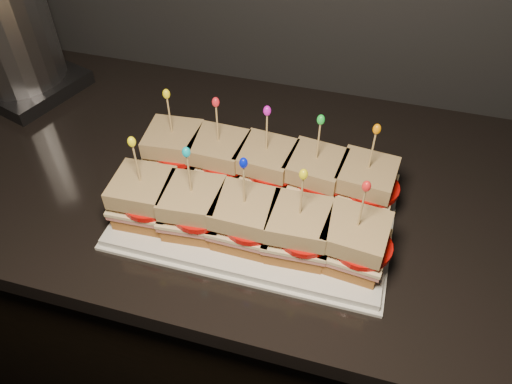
# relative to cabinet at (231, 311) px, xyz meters

# --- Properties ---
(cabinet) EXTENTS (2.38, 0.59, 0.88)m
(cabinet) POSITION_rel_cabinet_xyz_m (0.00, 0.00, 0.00)
(cabinet) COLOR black
(cabinet) RESTS_ON ground
(granite_slab) EXTENTS (2.42, 0.63, 0.04)m
(granite_slab) POSITION_rel_cabinet_xyz_m (0.00, 0.00, 0.46)
(granite_slab) COLOR black
(granite_slab) RESTS_ON cabinet
(platter) EXTENTS (0.43, 0.27, 0.02)m
(platter) POSITION_rel_cabinet_xyz_m (0.09, -0.09, 0.49)
(platter) COLOR silver
(platter) RESTS_ON granite_slab
(platter_rim) EXTENTS (0.44, 0.28, 0.01)m
(platter_rim) POSITION_rel_cabinet_xyz_m (0.09, -0.09, 0.48)
(platter_rim) COLOR silver
(platter_rim) RESTS_ON granite_slab
(sandwich_0_bread_bot) EXTENTS (0.09, 0.09, 0.02)m
(sandwich_0_bread_bot) POSITION_rel_cabinet_xyz_m (-0.07, -0.03, 0.51)
(sandwich_0_bread_bot) COLOR brown
(sandwich_0_bread_bot) RESTS_ON platter
(sandwich_0_ham) EXTENTS (0.10, 0.10, 0.01)m
(sandwich_0_ham) POSITION_rel_cabinet_xyz_m (-0.07, -0.03, 0.52)
(sandwich_0_ham) COLOR #C66759
(sandwich_0_ham) RESTS_ON sandwich_0_bread_bot
(sandwich_0_cheese) EXTENTS (0.10, 0.10, 0.01)m
(sandwich_0_cheese) POSITION_rel_cabinet_xyz_m (-0.07, -0.03, 0.53)
(sandwich_0_cheese) COLOR beige
(sandwich_0_cheese) RESTS_ON sandwich_0_ham
(sandwich_0_tomato) EXTENTS (0.09, 0.09, 0.01)m
(sandwich_0_tomato) POSITION_rel_cabinet_xyz_m (-0.06, -0.03, 0.54)
(sandwich_0_tomato) COLOR red
(sandwich_0_tomato) RESTS_ON sandwich_0_cheese
(sandwich_0_bread_top) EXTENTS (0.09, 0.09, 0.03)m
(sandwich_0_bread_top) POSITION_rel_cabinet_xyz_m (-0.07, -0.03, 0.56)
(sandwich_0_bread_top) COLOR #623410
(sandwich_0_bread_top) RESTS_ON sandwich_0_tomato
(sandwich_0_pick) EXTENTS (0.00, 0.00, 0.09)m
(sandwich_0_pick) POSITION_rel_cabinet_xyz_m (-0.07, -0.03, 0.60)
(sandwich_0_pick) COLOR tan
(sandwich_0_pick) RESTS_ON sandwich_0_bread_top
(sandwich_0_frill) EXTENTS (0.01, 0.01, 0.02)m
(sandwich_0_frill) POSITION_rel_cabinet_xyz_m (-0.07, -0.03, 0.65)
(sandwich_0_frill) COLOR yellow
(sandwich_0_frill) RESTS_ON sandwich_0_pick
(sandwich_1_bread_bot) EXTENTS (0.09, 0.09, 0.02)m
(sandwich_1_bread_bot) POSITION_rel_cabinet_xyz_m (0.01, -0.03, 0.51)
(sandwich_1_bread_bot) COLOR brown
(sandwich_1_bread_bot) RESTS_ON platter
(sandwich_1_ham) EXTENTS (0.10, 0.09, 0.01)m
(sandwich_1_ham) POSITION_rel_cabinet_xyz_m (0.01, -0.03, 0.52)
(sandwich_1_ham) COLOR #C66759
(sandwich_1_ham) RESTS_ON sandwich_1_bread_bot
(sandwich_1_cheese) EXTENTS (0.10, 0.10, 0.01)m
(sandwich_1_cheese) POSITION_rel_cabinet_xyz_m (0.01, -0.03, 0.53)
(sandwich_1_cheese) COLOR beige
(sandwich_1_cheese) RESTS_ON sandwich_1_ham
(sandwich_1_tomato) EXTENTS (0.09, 0.09, 0.01)m
(sandwich_1_tomato) POSITION_rel_cabinet_xyz_m (0.02, -0.03, 0.54)
(sandwich_1_tomato) COLOR red
(sandwich_1_tomato) RESTS_ON sandwich_1_cheese
(sandwich_1_bread_top) EXTENTS (0.09, 0.09, 0.03)m
(sandwich_1_bread_top) POSITION_rel_cabinet_xyz_m (0.01, -0.03, 0.56)
(sandwich_1_bread_top) COLOR #623410
(sandwich_1_bread_top) RESTS_ON sandwich_1_tomato
(sandwich_1_pick) EXTENTS (0.00, 0.00, 0.09)m
(sandwich_1_pick) POSITION_rel_cabinet_xyz_m (0.01, -0.03, 0.60)
(sandwich_1_pick) COLOR tan
(sandwich_1_pick) RESTS_ON sandwich_1_bread_top
(sandwich_1_frill) EXTENTS (0.01, 0.01, 0.02)m
(sandwich_1_frill) POSITION_rel_cabinet_xyz_m (0.01, -0.03, 0.65)
(sandwich_1_frill) COLOR red
(sandwich_1_frill) RESTS_ON sandwich_1_pick
(sandwich_2_bread_bot) EXTENTS (0.09, 0.09, 0.02)m
(sandwich_2_bread_bot) POSITION_rel_cabinet_xyz_m (0.09, -0.03, 0.51)
(sandwich_2_bread_bot) COLOR brown
(sandwich_2_bread_bot) RESTS_ON platter
(sandwich_2_ham) EXTENTS (0.10, 0.10, 0.01)m
(sandwich_2_ham) POSITION_rel_cabinet_xyz_m (0.09, -0.03, 0.52)
(sandwich_2_ham) COLOR #C66759
(sandwich_2_ham) RESTS_ON sandwich_2_bread_bot
(sandwich_2_cheese) EXTENTS (0.10, 0.10, 0.01)m
(sandwich_2_cheese) POSITION_rel_cabinet_xyz_m (0.09, -0.03, 0.53)
(sandwich_2_cheese) COLOR beige
(sandwich_2_cheese) RESTS_ON sandwich_2_ham
(sandwich_2_tomato) EXTENTS (0.09, 0.09, 0.01)m
(sandwich_2_tomato) POSITION_rel_cabinet_xyz_m (0.10, -0.03, 0.54)
(sandwich_2_tomato) COLOR red
(sandwich_2_tomato) RESTS_ON sandwich_2_cheese
(sandwich_2_bread_top) EXTENTS (0.09, 0.09, 0.03)m
(sandwich_2_bread_top) POSITION_rel_cabinet_xyz_m (0.09, -0.03, 0.56)
(sandwich_2_bread_top) COLOR #623410
(sandwich_2_bread_top) RESTS_ON sandwich_2_tomato
(sandwich_2_pick) EXTENTS (0.00, 0.00, 0.09)m
(sandwich_2_pick) POSITION_rel_cabinet_xyz_m (0.09, -0.03, 0.60)
(sandwich_2_pick) COLOR tan
(sandwich_2_pick) RESTS_ON sandwich_2_bread_top
(sandwich_2_frill) EXTENTS (0.01, 0.01, 0.02)m
(sandwich_2_frill) POSITION_rel_cabinet_xyz_m (0.09, -0.03, 0.65)
(sandwich_2_frill) COLOR #D511CB
(sandwich_2_frill) RESTS_ON sandwich_2_pick
(sandwich_3_bread_bot) EXTENTS (0.10, 0.10, 0.02)m
(sandwich_3_bread_bot) POSITION_rel_cabinet_xyz_m (0.17, -0.03, 0.51)
(sandwich_3_bread_bot) COLOR brown
(sandwich_3_bread_bot) RESTS_ON platter
(sandwich_3_ham) EXTENTS (0.10, 0.10, 0.01)m
(sandwich_3_ham) POSITION_rel_cabinet_xyz_m (0.17, -0.03, 0.52)
(sandwich_3_ham) COLOR #C66759
(sandwich_3_ham) RESTS_ON sandwich_3_bread_bot
(sandwich_3_cheese) EXTENTS (0.11, 0.10, 0.01)m
(sandwich_3_cheese) POSITION_rel_cabinet_xyz_m (0.17, -0.03, 0.53)
(sandwich_3_cheese) COLOR beige
(sandwich_3_cheese) RESTS_ON sandwich_3_ham
(sandwich_3_tomato) EXTENTS (0.09, 0.09, 0.01)m
(sandwich_3_tomato) POSITION_rel_cabinet_xyz_m (0.18, -0.03, 0.54)
(sandwich_3_tomato) COLOR red
(sandwich_3_tomato) RESTS_ON sandwich_3_cheese
(sandwich_3_bread_top) EXTENTS (0.10, 0.10, 0.03)m
(sandwich_3_bread_top) POSITION_rel_cabinet_xyz_m (0.17, -0.03, 0.56)
(sandwich_3_bread_top) COLOR #623410
(sandwich_3_bread_top) RESTS_ON sandwich_3_tomato
(sandwich_3_pick) EXTENTS (0.00, 0.00, 0.09)m
(sandwich_3_pick) POSITION_rel_cabinet_xyz_m (0.17, -0.03, 0.60)
(sandwich_3_pick) COLOR tan
(sandwich_3_pick) RESTS_ON sandwich_3_bread_top
(sandwich_3_frill) EXTENTS (0.01, 0.01, 0.02)m
(sandwich_3_frill) POSITION_rel_cabinet_xyz_m (0.17, -0.03, 0.65)
(sandwich_3_frill) COLOR green
(sandwich_3_frill) RESTS_ON sandwich_3_pick
(sandwich_4_bread_bot) EXTENTS (0.09, 0.09, 0.02)m
(sandwich_4_bread_bot) POSITION_rel_cabinet_xyz_m (0.25, -0.03, 0.51)
(sandwich_4_bread_bot) COLOR brown
(sandwich_4_bread_bot) RESTS_ON platter
(sandwich_4_ham) EXTENTS (0.10, 0.10, 0.01)m
(sandwich_4_ham) POSITION_rel_cabinet_xyz_m (0.25, -0.03, 0.52)
(sandwich_4_ham) COLOR #C66759
(sandwich_4_ham) RESTS_ON sandwich_4_bread_bot
(sandwich_4_cheese) EXTENTS (0.10, 0.10, 0.01)m
(sandwich_4_cheese) POSITION_rel_cabinet_xyz_m (0.25, -0.03, 0.53)
(sandwich_4_cheese) COLOR beige
(sandwich_4_cheese) RESTS_ON sandwich_4_ham
(sandwich_4_tomato) EXTENTS (0.09, 0.09, 0.01)m
(sandwich_4_tomato) POSITION_rel_cabinet_xyz_m (0.27, -0.03, 0.54)
(sandwich_4_tomato) COLOR red
(sandwich_4_tomato) RESTS_ON sandwich_4_cheese
(sandwich_4_bread_top) EXTENTS (0.10, 0.10, 0.03)m
(sandwich_4_bread_top) POSITION_rel_cabinet_xyz_m (0.25, -0.03, 0.56)
(sandwich_4_bread_top) COLOR #623410
(sandwich_4_bread_top) RESTS_ON sandwich_4_tomato
(sandwich_4_pick) EXTENTS (0.00, 0.00, 0.09)m
(sandwich_4_pick) POSITION_rel_cabinet_xyz_m (0.25, -0.03, 0.60)
(sandwich_4_pick) COLOR tan
(sandwich_4_pick) RESTS_ON sandwich_4_bread_top
(sandwich_4_frill) EXTENTS (0.01, 0.01, 0.02)m
(sandwich_4_frill) POSITION_rel_cabinet_xyz_m (0.25, -0.03, 0.65)
(sandwich_4_frill) COLOR orange
(sandwich_4_frill) RESTS_ON sandwich_4_pick
(sandwich_5_bread_bot) EXTENTS (0.09, 0.09, 0.02)m
(sandwich_5_bread_bot) POSITION_rel_cabinet_xyz_m (-0.07, -0.15, 0.51)
(sandwich_5_bread_bot) COLOR brown
(sandwich_5_bread_bot) RESTS_ON platter
(sandwich_5_ham) EXTENTS (0.10, 0.09, 0.01)m
(sandwich_5_ham) POSITION_rel_cabinet_xyz_m (-0.07, -0.15, 0.52)
(sandwich_5_ham) COLOR #C66759
(sandwich_5_ham) RESTS_ON sandwich_5_bread_bot
(sandwich_5_cheese) EXTENTS (0.10, 0.10, 0.01)m
(sandwich_5_cheese) POSITION_rel_cabinet_xyz_m (-0.07, -0.15, 0.53)
(sandwich_5_cheese) COLOR beige
(sandwich_5_cheese) RESTS_ON sandwich_5_ham
(sandwich_5_tomato) EXTENTS (0.09, 0.09, 0.01)m
(sandwich_5_tomato) POSITION_rel_cabinet_xyz_m (-0.06, -0.16, 0.54)
(sandwich_5_tomato) COLOR red
(sandwich_5_tomato) RESTS_ON sandwich_5_cheese
(sandwich_5_bread_top) EXTENTS (0.09, 0.09, 0.03)m
(sandwich_5_bread_top) POSITION_rel_cabinet_xyz_m (-0.07, -0.15, 0.56)
(sandwich_5_bread_top) COLOR #623410
(sandwich_5_bread_top) RESTS_ON sandwich_5_tomato
(sandwich_5_pick) EXTENTS (0.00, 0.00, 0.09)m
(sandwich_5_pick) POSITION_rel_cabinet_xyz_m (-0.07, -0.15, 0.60)
(sandwich_5_pick) COLOR tan
(sandwich_5_pick) RESTS_ON sandwich_5_bread_top
(sandwich_5_frill) EXTENTS (0.01, 0.01, 0.02)m
(sandwich_5_frill) POSITION_rel_cabinet_xyz_m (-0.07, -0.15, 0.65)
(sandwich_5_frill) COLOR yellow
(sandwich_5_frill) RESTS_ON sandwich_5_pick
(sandwich_6_bread_bot) EXTENTS (0.09, 0.09, 0.02)m
(sandwich_6_bread_bot) POSITION_rel_cabinet_xyz_m (0.01, -0.15, 0.51)
(sandwich_6_bread_bot) COLOR brown
(sandwich_6_bread_bot) RESTS_ON platter
(sandwich_6_ham) EXTENTS (0.10, 0.10, 0.01)m
(sandwich_6_ham) POSITION_rel_cabinet_xyz_m (0.01, -0.15, 0.52)
(sandwich_6_ham) COLOR #C66759
(sandwich_6_ham) RESTS_ON sandwich_6_bread_bot
(sandwich_6_cheese) EXTENTS (0.10, 0.10, 0.01)m
(sandwich_6_cheese) POSITION_rel_cabinet_xyz_m (0.01, -0.15, 0.53)
(sandwich_6_cheese) COLOR beige
(sandwich_6_cheese) RESTS_ON sandwich_6_ham
(sandwich_6_tomato) EXTENTS (0.09, 0.09, 0.01)m
(sandwich_6_tomato) POSITION_rel_cabinet_xyz_m (0.02, -0.16, 0.54)
(sandwich_6_tomato) COLOR red
(sandwich_6_tomato) RESTS_ON sandwich_6_cheese
(sandwich_6_bread_top) EXTENTS (0.09, 0.09, 0.03)m
(sandwich_6_bread_top) POSITION_rel_cabinet_xyz_m (0.01, -0.15, 0.56)
(sandwich_6_bread_top) COLOR #623410
(sandwich_6_bread_top) RESTS_ON sandwich_6_tomato
(sandwich_6_pick) EXTENTS (0.00, 0.00, 0.09)m
(sandwich_6_pick) POSITION_rel_cabinet_xyz_m (0.01, -0.15, 0.60)
(sandwich_6_pick) COLOR tan
(sandwich_6_pick) RESTS_ON sandwich_6_bread_top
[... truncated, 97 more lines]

